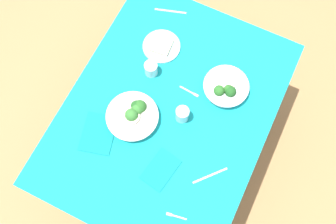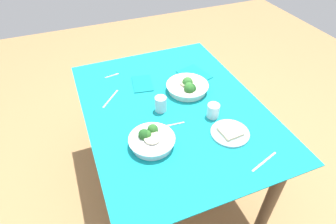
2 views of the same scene
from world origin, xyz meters
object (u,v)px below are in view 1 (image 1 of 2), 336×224
water_glass_center (151,69)px  fork_by_near_bowl (190,92)px  table_knife_right (210,176)px  napkin_folded_lower (161,170)px  bread_side_plate (162,46)px  broccoli_bowl_near (226,88)px  table_knife_left (170,11)px  broccoli_bowl_far (133,115)px  fork_by_far_bowl (175,216)px  napkin_folded_upper (98,133)px  water_glass_side (182,115)px

water_glass_center → fork_by_near_bowl: water_glass_center is taller
table_knife_right → napkin_folded_lower: bearing=150.3°
table_knife_right → napkin_folded_lower: 0.24m
bread_side_plate → table_knife_right: (-0.53, -0.53, -0.01)m
broccoli_bowl_near → water_glass_center: bearing=100.8°
broccoli_bowl_near → table_knife_left: size_ratio=1.31×
broccoli_bowl_near → table_knife_left: (0.31, 0.47, -0.03)m
table_knife_left → broccoli_bowl_far: bearing=81.9°
bread_side_plate → table_knife_left: bearing=13.6°
fork_by_far_bowl → napkin_folded_upper: bearing=-30.6°
broccoli_bowl_near → table_knife_left: broccoli_bowl_near is taller
water_glass_center → table_knife_right: (-0.37, -0.51, -0.04)m
broccoli_bowl_far → napkin_folded_lower: bearing=-127.0°
bread_side_plate → fork_by_near_bowl: 0.31m
broccoli_bowl_far → table_knife_left: 0.66m
broccoli_bowl_far → bread_side_plate: size_ratio=1.29×
table_knife_right → napkin_folded_upper: 0.60m
bread_side_plate → fork_by_near_bowl: bread_side_plate is taller
water_glass_side → fork_by_far_bowl: water_glass_side is taller
water_glass_side → fork_by_near_bowl: water_glass_side is taller
napkin_folded_upper → napkin_folded_lower: bearing=-94.4°
bread_side_plate → napkin_folded_lower: size_ratio=1.12×
water_glass_side → table_knife_left: water_glass_side is taller
bread_side_plate → broccoli_bowl_far: bearing=-173.0°
fork_by_near_bowl → table_knife_left: size_ratio=0.61×
napkin_folded_lower → bread_side_plate: bearing=25.9°
broccoli_bowl_near → table_knife_right: 0.46m
broccoli_bowl_far → water_glass_side: (0.10, -0.22, 0.01)m
broccoli_bowl_far → table_knife_right: 0.49m
broccoli_bowl_far → water_glass_center: broccoli_bowl_far is taller
fork_by_near_bowl → table_knife_right: bearing=-48.1°
table_knife_left → napkin_folded_upper: bearing=71.6°
water_glass_center → fork_by_far_bowl: 0.76m
napkin_folded_upper → napkin_folded_lower: same height
water_glass_side → fork_by_near_bowl: 0.16m
water_glass_side → napkin_folded_upper: bearing=127.1°
bread_side_plate → table_knife_left: (0.23, 0.06, -0.01)m
broccoli_bowl_near → water_glass_center: (-0.08, 0.40, 0.01)m
broccoli_bowl_far → napkin_folded_upper: size_ratio=1.28×
fork_by_far_bowl → napkin_folded_lower: (0.17, 0.16, 0.00)m
water_glass_side → fork_by_far_bowl: bearing=-158.3°
broccoli_bowl_far → napkin_folded_upper: bearing=141.9°
napkin_folded_lower → table_knife_right: bearing=-71.0°
napkin_folded_lower → water_glass_center: bearing=31.7°
bread_side_plate → water_glass_center: water_glass_center is taller
water_glass_center → table_knife_right: 0.63m
fork_by_far_bowl → broccoli_bowl_far: bearing=-51.2°
water_glass_side → table_knife_right: (-0.21, -0.25, -0.04)m
fork_by_near_bowl → table_knife_left: same height
table_knife_right → napkin_folded_lower: napkin_folded_lower is taller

